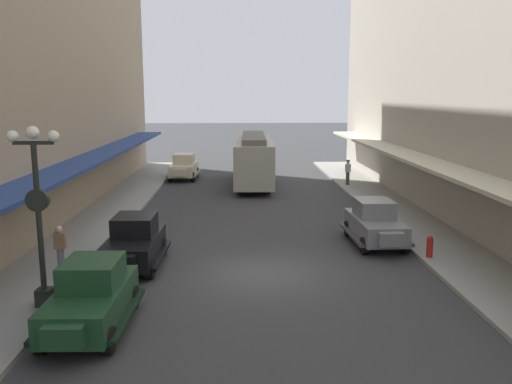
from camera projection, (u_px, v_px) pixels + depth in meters
The scene contains 12 objects.
ground_plane at pixel (262, 274), 18.60m from camera, with size 200.00×200.00×0.00m, color #38383A.
sidewalk_left at pixel (44, 274), 18.34m from camera, with size 3.00×60.00×0.15m, color #99968E.
sidewalk_right at pixel (474, 269), 18.84m from camera, with size 3.00×60.00×0.15m, color #99968E.
parked_car_0 at pixel (134, 241), 19.28m from camera, with size 2.19×4.28×1.84m.
parked_car_1 at pixel (184, 166), 39.33m from camera, with size 2.28×4.31×1.84m.
parked_car_2 at pixel (375, 222), 22.14m from camera, with size 2.25×4.30×1.84m.
parked_car_3 at pixel (91, 295), 14.07m from camera, with size 2.21×4.29×1.84m.
streetcar at pixel (254, 158), 36.35m from camera, with size 2.70×9.65×3.46m.
lamp_post_with_clock at pixel (38, 209), 14.93m from camera, with size 1.42×0.44×5.16m.
fire_hydrant at pixel (430, 246), 19.96m from camera, with size 0.24×0.24×0.82m.
pedestrian_0 at pixel (348, 172), 35.91m from camera, with size 0.36×0.28×1.67m.
pedestrian_1 at pixel (60, 249), 18.11m from camera, with size 0.36×0.24×1.64m.
Camera 1 is at (-0.80, -17.77, 6.15)m, focal length 37.49 mm.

